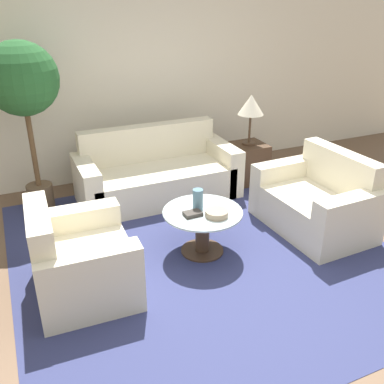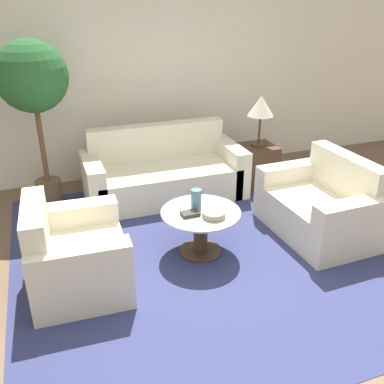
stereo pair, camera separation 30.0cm
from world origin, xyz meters
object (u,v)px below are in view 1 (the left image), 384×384
Objects in this scene: vase at (198,200)px; book_stack at (193,214)px; loveseat at (318,203)px; bowl at (217,213)px; armchair at (77,263)px; sofa_main at (156,175)px; table_lamp at (251,106)px; potted_plant at (23,86)px; coffee_table at (202,226)px.

vase is 0.16m from book_stack.
bowl is (-1.29, -0.10, 0.20)m from loveseat.
bowl is at bearing -62.74° from vase.
sofa_main is at bearing -37.04° from armchair.
table_lamp reaches higher than bowl.
book_stack is at bearing -96.14° from sofa_main.
potted_plant is at bearing 129.83° from vase.
book_stack is (-0.16, -1.47, 0.20)m from sofa_main.
sofa_main is 1.49m from book_stack.
table_lamp is at bearing 50.29° from bowl.
armchair is 1.24m from coffee_table.
potted_plant reaches higher than bowl.
table_lamp is (1.29, -0.08, 0.76)m from sofa_main.
potted_plant is at bearing 5.89° from armchair.
loveseat is 7.45× the size of book_stack.
table_lamp is at bearing 44.00° from vase.
book_stack is (-1.49, 0.01, 0.19)m from loveseat.
armchair is 1.33m from bowl.
armchair is at bearing -171.73° from vase.
bowl is at bearing -88.54° from sofa_main.
bowl is at bearing -29.73° from book_stack.
vase is at bearing -96.14° from loveseat.
table_lamp is at bearing -57.76° from armchair.
loveseat is 3.41m from potted_plant.
armchair is 3.05m from table_lamp.
sofa_main reaches higher than vase.
sofa_main is 1.54× the size of loveseat.
armchair is 5.93× the size of book_stack.
loveseat is 1.93× the size of table_lamp.
sofa_main reaches higher than armchair.
coffee_table is 2.42m from potted_plant.
loveseat is 0.66× the size of potted_plant.
loveseat is at bearing -2.18° from book_stack.
sofa_main is at bearing -139.99° from loveseat.
table_lamp is (-0.05, 1.41, 0.76)m from loveseat.
armchair is at bearing -177.65° from book_stack.
vase is (1.21, 0.18, 0.28)m from armchair.
potted_plant is at bearing -123.81° from loveseat.
potted_plant is at bearing 124.26° from book_stack.
loveseat is 5.84× the size of bowl.
bowl reaches higher than book_stack.
sofa_main is 1.94× the size of armchair.
loveseat is 6.01× the size of vase.
armchair reaches higher than bowl.
potted_plant reaches higher than table_lamp.
coffee_table is at bearing -62.52° from vase.
coffee_table is (-0.03, -1.43, 0.01)m from sofa_main.
sofa_main is at bearing 87.43° from vase.
bowl is at bearing -88.79° from armchair.
table_lamp reaches higher than vase.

